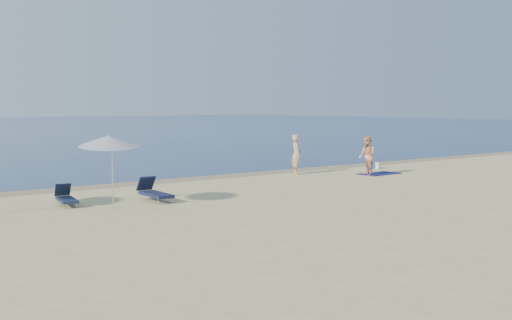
{
  "coord_description": "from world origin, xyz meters",
  "views": [
    {
      "loc": [
        -18.23,
        -4.22,
        3.17
      ],
      "look_at": [
        -2.46,
        16.0,
        1.0
      ],
      "focal_mm": 45.0,
      "sensor_mm": 36.0,
      "label": 1
    }
  ],
  "objects_px": {
    "person_left": "(296,154)",
    "person_right": "(367,156)",
    "umbrella_near": "(109,141)",
    "blue_cooler": "(371,166)"
  },
  "relations": [
    {
      "from": "person_left",
      "to": "blue_cooler",
      "type": "height_order",
      "value": "person_left"
    },
    {
      "from": "person_left",
      "to": "person_right",
      "type": "height_order",
      "value": "person_left"
    },
    {
      "from": "person_left",
      "to": "person_right",
      "type": "xyz_separation_m",
      "value": [
        2.25,
        -2.33,
        -0.03
      ]
    },
    {
      "from": "blue_cooler",
      "to": "umbrella_near",
      "type": "distance_m",
      "value": 16.35
    },
    {
      "from": "person_right",
      "to": "umbrella_near",
      "type": "relative_size",
      "value": 0.73
    },
    {
      "from": "person_right",
      "to": "blue_cooler",
      "type": "bearing_deg",
      "value": 152.89
    },
    {
      "from": "person_left",
      "to": "blue_cooler",
      "type": "bearing_deg",
      "value": -68.43
    },
    {
      "from": "person_right",
      "to": "umbrella_near",
      "type": "bearing_deg",
      "value": -59.31
    },
    {
      "from": "blue_cooler",
      "to": "umbrella_near",
      "type": "height_order",
      "value": "umbrella_near"
    },
    {
      "from": "umbrella_near",
      "to": "blue_cooler",
      "type": "bearing_deg",
      "value": 36.18
    }
  ]
}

